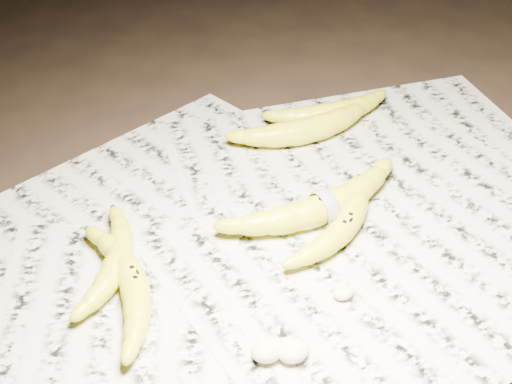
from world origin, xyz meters
name	(u,v)px	position (x,y,z in m)	size (l,w,h in m)	color
ground	(282,234)	(0.00, 0.00, 0.00)	(3.00, 3.00, 0.00)	black
newspaper_patch	(282,247)	(-0.01, -0.03, 0.00)	(0.90, 0.70, 0.01)	#B3AD99
banana_left_a	(133,280)	(-0.21, -0.02, 0.03)	(0.20, 0.06, 0.03)	gold
banana_left_b	(117,258)	(-0.21, 0.02, 0.02)	(0.17, 0.05, 0.03)	gold
banana_center	(345,224)	(0.07, -0.04, 0.02)	(0.18, 0.05, 0.03)	gold
banana_taped	(324,206)	(0.06, 0.00, 0.03)	(0.25, 0.07, 0.04)	gold
banana_upper_a	(310,127)	(0.14, 0.17, 0.03)	(0.21, 0.07, 0.04)	gold
banana_upper_b	(333,111)	(0.19, 0.20, 0.03)	(0.18, 0.06, 0.04)	gold
measuring_tape	(324,206)	(0.06, 0.00, 0.03)	(0.05, 0.05, 0.00)	white
flesh_chunk_a	(268,348)	(-0.11, -0.17, 0.02)	(0.04, 0.03, 0.02)	beige
flesh_chunk_b	(293,348)	(-0.08, -0.19, 0.02)	(0.04, 0.03, 0.02)	beige
flesh_chunk_c	(343,290)	(0.01, -0.13, 0.02)	(0.03, 0.02, 0.01)	beige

